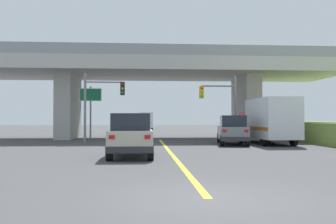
{
  "coord_description": "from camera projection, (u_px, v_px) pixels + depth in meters",
  "views": [
    {
      "loc": [
        -1.44,
        -7.93,
        1.75
      ],
      "look_at": [
        0.19,
        15.73,
        2.24
      ],
      "focal_mm": 38.79,
      "sensor_mm": 36.0,
      "label": 1
    }
  ],
  "objects": [
    {
      "name": "overpass_bridge",
      "position": [
        159.0,
        77.0,
        33.85
      ],
      "size": [
        33.53,
        9.18,
        7.9
      ],
      "color": "#B7B5AD",
      "rests_on": "ground"
    },
    {
      "name": "traffic_signal_nearside",
      "position": [
        223.0,
        101.0,
        28.01
      ],
      "size": [
        2.87,
        0.36,
        5.14
      ],
      "color": "slate",
      "rests_on": "ground"
    },
    {
      "name": "box_truck",
      "position": [
        269.0,
        121.0,
        25.91
      ],
      "size": [
        2.33,
        7.13,
        3.2
      ],
      "color": "red",
      "rests_on": "ground"
    },
    {
      "name": "traffic_signal_farside",
      "position": [
        99.0,
        99.0,
        26.52
      ],
      "size": [
        2.97,
        0.36,
        5.14
      ],
      "color": "slate",
      "rests_on": "ground"
    },
    {
      "name": "ground",
      "position": [
        159.0,
        138.0,
        33.73
      ],
      "size": [
        160.0,
        160.0,
        0.0
      ],
      "primitive_type": "plane",
      "color": "#424244"
    },
    {
      "name": "semi_truck_distant",
      "position": [
        145.0,
        121.0,
        59.02
      ],
      "size": [
        2.33,
        7.1,
        2.85
      ],
      "color": "navy",
      "rests_on": "ground"
    },
    {
      "name": "suv_crossing",
      "position": [
        232.0,
        130.0,
        25.14
      ],
      "size": [
        2.53,
        4.8,
        2.02
      ],
      "rotation": [
        0.0,
        0.0,
        -0.15
      ],
      "color": "slate",
      "rests_on": "ground"
    },
    {
      "name": "lane_divider_stripe",
      "position": [
        170.0,
        152.0,
        19.56
      ],
      "size": [
        0.2,
        23.24,
        0.01
      ],
      "primitive_type": "cube",
      "color": "yellow",
      "rests_on": "ground"
    },
    {
      "name": "suv_lead",
      "position": [
        131.0,
        135.0,
        17.02
      ],
      "size": [
        2.0,
        4.62,
        2.02
      ],
      "color": "#B7B29E",
      "rests_on": "ground"
    },
    {
      "name": "highway_sign",
      "position": [
        91.0,
        100.0,
        31.01
      ],
      "size": [
        1.86,
        0.17,
        4.58
      ],
      "color": "slate",
      "rests_on": "ground"
    }
  ]
}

